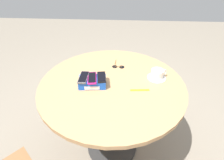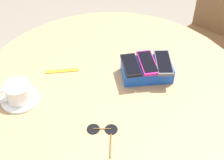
{
  "view_description": "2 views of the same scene",
  "coord_description": "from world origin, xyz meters",
  "views": [
    {
      "loc": [
        0.06,
        -1.0,
        1.5
      ],
      "look_at": [
        0.0,
        0.0,
        0.78
      ],
      "focal_mm": 28.0,
      "sensor_mm": 36.0,
      "label": 1
    },
    {
      "loc": [
        0.02,
        0.83,
        1.55
      ],
      "look_at": [
        0.0,
        0.0,
        0.78
      ],
      "focal_mm": 50.0,
      "sensor_mm": 36.0,
      "label": 2
    }
  ],
  "objects": [
    {
      "name": "chair_near_window",
      "position": [
        -0.61,
        -0.68,
        0.44
      ],
      "size": [
        0.59,
        0.59,
        0.84
      ],
      "color": "brown",
      "rests_on": "ground_plane"
    },
    {
      "name": "phone_magenta",
      "position": [
        -0.13,
        -0.04,
        0.82
      ],
      "size": [
        0.07,
        0.14,
        0.01
      ],
      "color": "#D11975",
      "rests_on": "phone_box"
    },
    {
      "name": "phone_box",
      "position": [
        -0.13,
        -0.04,
        0.79
      ],
      "size": [
        0.19,
        0.13,
        0.06
      ],
      "color": "blue",
      "rests_on": "round_table"
    },
    {
      "name": "sunglasses",
      "position": [
        0.03,
        0.22,
        0.76
      ],
      "size": [
        0.1,
        0.13,
        0.01
      ],
      "color": "black",
      "rests_on": "round_table"
    },
    {
      "name": "coffee_cup",
      "position": [
        0.33,
        0.07,
        0.8
      ],
      "size": [
        0.12,
        0.09,
        0.06
      ],
      "color": "white",
      "rests_on": "saucer"
    },
    {
      "name": "round_table",
      "position": [
        0.0,
        0.0,
        0.63
      ],
      "size": [
        1.03,
        1.03,
        0.76
      ],
      "color": "#2D2D2D",
      "rests_on": "ground_plane"
    },
    {
      "name": "phone_black",
      "position": [
        -0.07,
        -0.03,
        0.82
      ],
      "size": [
        0.07,
        0.13,
        0.01
      ],
      "color": "black",
      "rests_on": "phone_box"
    },
    {
      "name": "phone_gray",
      "position": [
        -0.19,
        -0.04,
        0.82
      ],
      "size": [
        0.06,
        0.14,
        0.01
      ],
      "color": "#515156",
      "rests_on": "phone_box"
    },
    {
      "name": "lanyard_strap",
      "position": [
        0.19,
        -0.08,
        0.76
      ],
      "size": [
        0.13,
        0.03,
        0.0
      ],
      "primitive_type": "cube",
      "rotation": [
        0.0,
        0.0,
        0.09
      ],
      "color": "orange",
      "rests_on": "round_table"
    },
    {
      "name": "saucer",
      "position": [
        0.32,
        0.07,
        0.76
      ],
      "size": [
        0.13,
        0.13,
        0.01
      ],
      "primitive_type": "cylinder",
      "color": "white",
      "rests_on": "round_table"
    }
  ]
}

